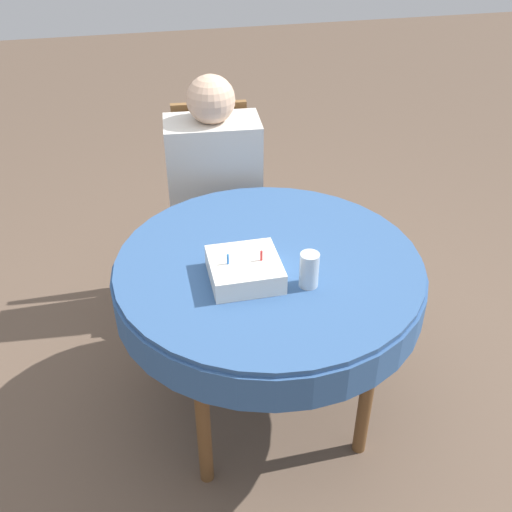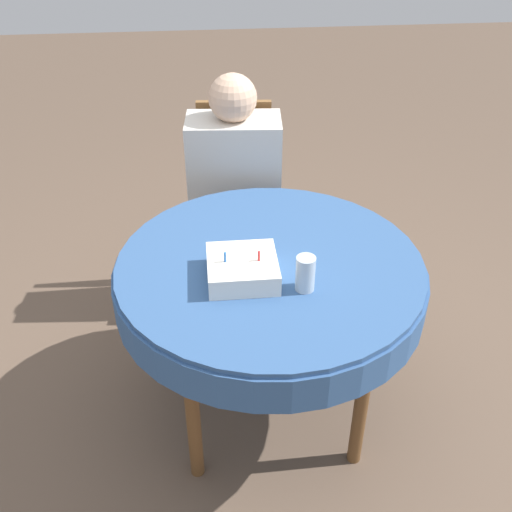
{
  "view_description": "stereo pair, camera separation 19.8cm",
  "coord_description": "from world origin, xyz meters",
  "views": [
    {
      "loc": [
        -0.41,
        -1.64,
        1.93
      ],
      "look_at": [
        -0.05,
        -0.02,
        0.77
      ],
      "focal_mm": 42.0,
      "sensor_mm": 36.0,
      "label": 1
    },
    {
      "loc": [
        -0.21,
        -1.67,
        1.93
      ],
      "look_at": [
        -0.05,
        -0.02,
        0.77
      ],
      "focal_mm": 42.0,
      "sensor_mm": 36.0,
      "label": 2
    }
  ],
  "objects": [
    {
      "name": "ground_plane",
      "position": [
        0.0,
        0.0,
        0.0
      ],
      "size": [
        12.0,
        12.0,
        0.0
      ],
      "primitive_type": "plane",
      "color": "brown"
    },
    {
      "name": "person",
      "position": [
        -0.07,
        0.72,
        0.7
      ],
      "size": [
        0.43,
        0.36,
        1.15
      ],
      "rotation": [
        0.0,
        0.0,
        -0.08
      ],
      "color": "#DBB293",
      "rests_on": "ground_plane"
    },
    {
      "name": "dining_table",
      "position": [
        0.0,
        0.0,
        0.64
      ],
      "size": [
        1.09,
        1.09,
        0.73
      ],
      "color": "#335689",
      "rests_on": "ground_plane"
    },
    {
      "name": "chair",
      "position": [
        -0.07,
        0.81,
        0.52
      ],
      "size": [
        0.41,
        0.41,
        0.97
      ],
      "rotation": [
        0.0,
        0.0,
        -0.08
      ],
      "color": "brown",
      "rests_on": "ground_plane"
    },
    {
      "name": "birthday_cake",
      "position": [
        -0.1,
        -0.08,
        0.77
      ],
      "size": [
        0.23,
        0.23,
        0.11
      ],
      "color": "white",
      "rests_on": "dining_table"
    },
    {
      "name": "drinking_glass",
      "position": [
        0.09,
        -0.16,
        0.79
      ],
      "size": [
        0.06,
        0.06,
        0.12
      ],
      "color": "silver",
      "rests_on": "dining_table"
    }
  ]
}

